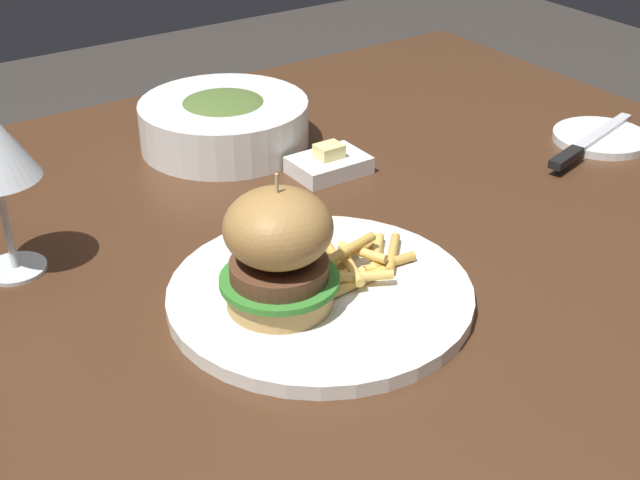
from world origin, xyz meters
name	(u,v)px	position (x,y,z in m)	size (l,w,h in m)	color
dining_table	(329,303)	(0.00, 0.00, 0.65)	(1.13, 0.95, 0.74)	#472B19
main_plate	(320,295)	(-0.08, -0.10, 0.75)	(0.28, 0.28, 0.01)	white
burger_sandwich	(279,250)	(-0.12, -0.10, 0.81)	(0.11, 0.11, 0.13)	tan
fries_pile	(359,262)	(-0.03, -0.10, 0.76)	(0.13, 0.10, 0.03)	#E0B251
bread_plate	(603,139)	(0.42, 0.00, 0.74)	(0.12, 0.12, 0.01)	white
table_knife	(586,145)	(0.37, -0.02, 0.75)	(0.20, 0.07, 0.01)	silver
butter_dish	(329,164)	(0.08, 0.12, 0.75)	(0.09, 0.06, 0.04)	white
soup_bowl	(224,122)	(0.02, 0.25, 0.77)	(0.21, 0.21, 0.06)	white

